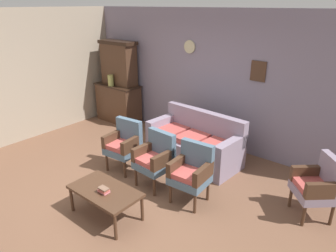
{
  "coord_description": "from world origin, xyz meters",
  "views": [
    {
      "loc": [
        3.09,
        -2.61,
        2.78
      ],
      "look_at": [
        0.05,
        1.1,
        0.85
      ],
      "focal_mm": 32.88,
      "sensor_mm": 36.0,
      "label": 1
    }
  ],
  "objects": [
    {
      "name": "ground_plane",
      "position": [
        0.0,
        0.0,
        0.0
      ],
      "size": [
        7.68,
        7.68,
        0.0
      ],
      "primitive_type": "plane",
      "color": "brown"
    },
    {
      "name": "wall_back_with_decor",
      "position": [
        0.0,
        2.63,
        1.35
      ],
      "size": [
        6.4,
        0.09,
        2.7
      ],
      "color": "gray",
      "rests_on": "ground"
    },
    {
      "name": "wall_left_side",
      "position": [
        -3.23,
        0.0,
        1.35
      ],
      "size": [
        0.06,
        5.2,
        2.7
      ],
      "primitive_type": "cube",
      "color": "gray",
      "rests_on": "ground"
    },
    {
      "name": "side_cabinet",
      "position": [
        -2.49,
        2.25,
        0.47
      ],
      "size": [
        1.16,
        0.55,
        0.93
      ],
      "color": "#472D1E",
      "rests_on": "ground"
    },
    {
      "name": "cabinet_upper_hutch",
      "position": [
        -2.49,
        2.33,
        1.45
      ],
      "size": [
        0.99,
        0.38,
        1.03
      ],
      "color": "#472D1E",
      "rests_on": "side_cabinet"
    },
    {
      "name": "vase_on_cabinet",
      "position": [
        -2.52,
        2.08,
        1.06
      ],
      "size": [
        0.13,
        0.13,
        0.26
      ],
      "primitive_type": "cylinder",
      "color": "#A5AA59",
      "rests_on": "side_cabinet"
    },
    {
      "name": "floral_couch",
      "position": [
        0.18,
        1.74,
        0.33
      ],
      "size": [
        1.81,
        0.93,
        0.9
      ],
      "color": "gray",
      "rests_on": "ground"
    },
    {
      "name": "armchair_by_doorway",
      "position": [
        -0.59,
        0.66,
        0.5
      ],
      "size": [
        0.56,
        0.54,
        0.9
      ],
      "color": "slate",
      "rests_on": "ground"
    },
    {
      "name": "armchair_near_cabinet",
      "position": [
        0.19,
        0.61,
        0.5
      ],
      "size": [
        0.55,
        0.52,
        0.9
      ],
      "color": "slate",
      "rests_on": "ground"
    },
    {
      "name": "armchair_row_middle",
      "position": [
        0.88,
        0.63,
        0.5
      ],
      "size": [
        0.55,
        0.52,
        0.9
      ],
      "color": "slate",
      "rests_on": "ground"
    },
    {
      "name": "wingback_chair_by_fireplace",
      "position": [
        2.41,
        1.42,
        0.5
      ],
      "size": [
        0.71,
        0.71,
        0.9
      ],
      "color": "gray",
      "rests_on": "ground"
    },
    {
      "name": "coffee_table",
      "position": [
        0.18,
        -0.42,
        0.38
      ],
      "size": [
        1.0,
        0.56,
        0.42
      ],
      "color": "#472D1E",
      "rests_on": "ground"
    },
    {
      "name": "book_stack_on_table",
      "position": [
        0.23,
        -0.47,
        0.46
      ],
      "size": [
        0.16,
        0.11,
        0.08
      ],
      "color": "pink",
      "rests_on": "coffee_table"
    }
  ]
}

